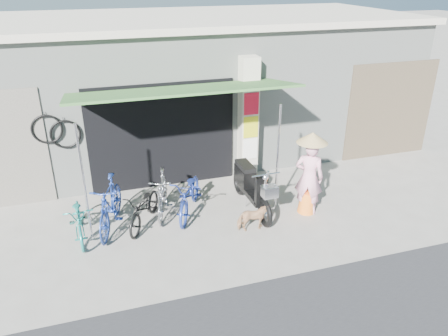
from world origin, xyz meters
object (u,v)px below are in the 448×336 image
object	(u,v)px
bike_silver	(162,193)
moped	(251,186)
bike_blue	(110,205)
bike_black	(145,208)
bike_navy	(190,195)
street_dog	(254,218)
bike_teal	(79,219)
nun	(309,174)

from	to	relation	value
bike_silver	moped	world-z (taller)	moped
bike_blue	moped	distance (m)	2.95
bike_black	moped	bearing A→B (deg)	28.96
bike_navy	moped	size ratio (longest dim) A/B	0.84
street_dog	moped	xyz separation A→B (m)	(0.25, 0.87, 0.25)
street_dog	moped	bearing A→B (deg)	-16.10
bike_black	bike_silver	distance (m)	0.56
bike_silver	bike_navy	bearing A→B (deg)	-3.66
moped	bike_black	bearing A→B (deg)	178.49
bike_teal	bike_blue	distance (m)	0.64
street_dog	bike_black	bearing A→B (deg)	66.84
bike_silver	street_dog	xyz separation A→B (m)	(1.61, -1.23, -0.20)
bike_teal	bike_blue	size ratio (longest dim) A/B	0.85
bike_black	bike_silver	world-z (taller)	bike_silver
bike_blue	nun	bearing A→B (deg)	8.43
bike_navy	nun	world-z (taller)	nun
bike_blue	bike_navy	size ratio (longest dim) A/B	1.03
bike_black	street_dog	distance (m)	2.22
moped	nun	bearing A→B (deg)	-26.65
bike_teal	street_dog	world-z (taller)	bike_teal
street_dog	moped	size ratio (longest dim) A/B	0.32
bike_teal	bike_navy	size ratio (longest dim) A/B	0.88
bike_silver	nun	bearing A→B (deg)	-1.19
street_dog	bike_silver	bearing A→B (deg)	52.72
bike_teal	bike_navy	distance (m)	2.26
bike_blue	nun	world-z (taller)	nun
bike_black	nun	xyz separation A→B (m)	(3.39, -0.51, 0.50)
bike_blue	bike_silver	size ratio (longest dim) A/B	1.12
bike_blue	bike_silver	distance (m)	1.12
bike_teal	bike_navy	world-z (taller)	bike_navy
bike_black	nun	size ratio (longest dim) A/B	0.82
bike_black	moped	xyz separation A→B (m)	(2.29, 0.00, 0.14)
bike_navy	moped	world-z (taller)	moped
bike_teal	nun	bearing A→B (deg)	-8.29
moped	street_dog	bearing A→B (deg)	-107.70
bike_teal	bike_silver	xyz separation A→B (m)	(1.69, 0.42, 0.08)
street_dog	nun	xyz separation A→B (m)	(1.35, 0.36, 0.62)
bike_blue	bike_black	size ratio (longest dim) A/B	1.18
bike_blue	street_dog	xyz separation A→B (m)	(2.70, -0.95, -0.26)
bike_teal	bike_blue	xyz separation A→B (m)	(0.60, 0.15, 0.14)
bike_blue	bike_black	bearing A→B (deg)	9.82
bike_black	bike_silver	xyz separation A→B (m)	(0.42, 0.36, 0.08)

